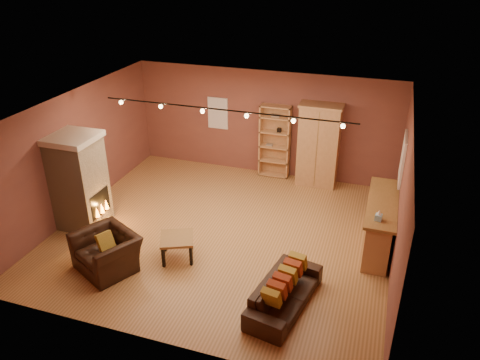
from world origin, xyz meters
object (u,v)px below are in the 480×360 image
(armoire, at_px, (319,145))
(bar_counter, at_px, (380,224))
(coffee_table, at_px, (177,240))
(loveseat, at_px, (285,288))
(armchair, at_px, (106,246))
(fireplace, at_px, (80,181))
(bookcase, at_px, (275,140))

(armoire, relative_size, bar_counter, 0.99)
(bar_counter, relative_size, coffee_table, 2.60)
(armoire, xyz_separation_m, loveseat, (0.30, -4.80, -0.70))
(bar_counter, relative_size, loveseat, 1.14)
(bar_counter, bearing_deg, armoire, 124.97)
(bar_counter, bearing_deg, armchair, -153.89)
(loveseat, relative_size, coffee_table, 2.27)
(fireplace, relative_size, coffee_table, 2.52)
(loveseat, height_order, coffee_table, loveseat)
(armoire, height_order, armchair, armoire)
(bookcase, relative_size, armoire, 0.91)
(armoire, height_order, coffee_table, armoire)
(armoire, bearing_deg, loveseat, -86.45)
(fireplace, height_order, armoire, armoire)
(armchair, distance_m, coffee_table, 1.34)
(bar_counter, height_order, coffee_table, bar_counter)
(bookcase, distance_m, armoire, 1.18)
(armoire, relative_size, loveseat, 1.13)
(fireplace, xyz_separation_m, armchair, (1.37, -1.24, -0.56))
(fireplace, height_order, bookcase, fireplace)
(armoire, distance_m, bar_counter, 3.02)
(fireplace, distance_m, bookcase, 5.04)
(bar_counter, height_order, armchair, bar_counter)
(loveseat, bearing_deg, armchair, 100.97)
(bookcase, bearing_deg, loveseat, -73.56)
(bookcase, relative_size, bar_counter, 0.90)
(bar_counter, distance_m, armchair, 5.43)
(bar_counter, relative_size, armchair, 1.62)
(bookcase, xyz_separation_m, armchair, (-2.01, -4.99, -0.50))
(bar_counter, bearing_deg, bookcase, 137.82)
(fireplace, height_order, loveseat, fireplace)
(bookcase, relative_size, loveseat, 1.03)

